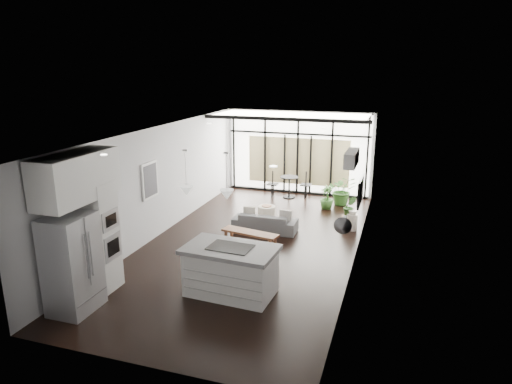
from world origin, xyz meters
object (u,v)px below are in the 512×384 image
Objects in this scene: fridge at (72,264)px; pouf at (267,213)px; tv at (361,191)px; island at (231,271)px; sofa at (265,219)px; console_bench at (250,241)px; milk_can at (352,220)px.

fridge is 6.14m from pouf.
tv is (2.65, -0.86, 1.10)m from pouf.
island is 3.53m from sofa.
island reaches higher than pouf.
console_bench is at bearing -150.52° from tv.
fridge is 3.25× the size of milk_can.
fridge reaches higher than console_bench.
tv is (0.23, -0.75, 1.03)m from milk_can.
sofa reaches higher than console_bench.
milk_can is (1.82, 4.29, -0.20)m from island.
pouf is 0.46× the size of tv.
milk_can reaches higher than pouf.
console_bench is 1.28× the size of tv.
milk_can is at bearing 70.62° from island.
fridge reaches higher than pouf.
milk_can is (2.17, 2.11, 0.05)m from console_bench.
fridge is at bearing 66.24° from sofa.
sofa is 1.21× the size of console_bench.
fridge reaches higher than tv.
tv is (2.05, 3.54, 0.82)m from island.
console_bench is (0.02, -1.32, -0.11)m from sofa.
fridge is 4.21m from console_bench.
fridge is 1.27× the size of console_bench.
sofa is at bearing -160.31° from milk_can.
fridge reaches higher than sofa.
pouf is at bearing 161.97° from tv.
sofa reaches higher than milk_can.
sofa is at bearing 99.65° from island.
tv is (4.49, 4.95, 0.41)m from fridge.
sofa is 1.33m from console_bench.
pouf is 2.42m from milk_can.
pouf is 2.99m from tv.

